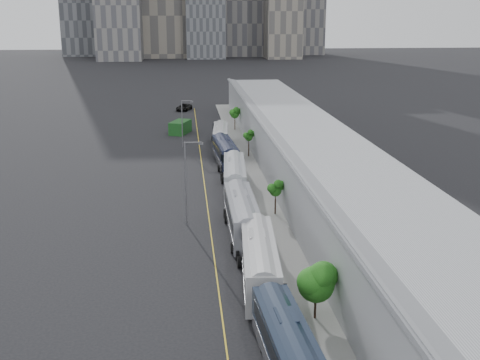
{
  "coord_description": "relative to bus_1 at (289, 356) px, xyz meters",
  "views": [
    {
      "loc": [
        -3.97,
        -11.46,
        22.08
      ],
      "look_at": [
        2.47,
        57.5,
        3.0
      ],
      "focal_mm": 45.0,
      "sensor_mm": 36.0,
      "label": 1
    }
  ],
  "objects": [
    {
      "name": "lane_line",
      "position": [
        -3.67,
        33.76,
        -1.55
      ],
      "size": [
        0.12,
        160.0,
        0.02
      ],
      "primitive_type": "cube",
      "color": "gold",
      "rests_on": "ground"
    },
    {
      "name": "shipping_container",
      "position": [
        -6.98,
        81.8,
        -0.35
      ],
      "size": [
        4.52,
        6.33,
        2.41
      ],
      "primitive_type": "cube",
      "rotation": [
        0.0,
        0.0,
        -0.35
      ],
      "color": "#154417",
      "rests_on": "ground"
    },
    {
      "name": "bus_4",
      "position": [
        0.11,
        41.89,
        0.1
      ],
      "size": [
        3.63,
        13.6,
        3.93
      ],
      "rotation": [
        0.0,
        0.0,
        -0.07
      ],
      "color": "#A9ADB3",
      "rests_on": "ground"
    },
    {
      "name": "street_lamp_near",
      "position": [
        -6.01,
        29.49,
        3.74
      ],
      "size": [
        2.04,
        0.22,
        9.21
      ],
      "color": "#59595E",
      "rests_on": "ground"
    },
    {
      "name": "tree_3",
      "position": [
        4.0,
        60.9,
        1.77
      ],
      "size": [
        1.25,
        1.25,
        4.05
      ],
      "color": "black",
      "rests_on": "ground"
    },
    {
      "name": "bus_3",
      "position": [
        -0.47,
        25.85,
        0.16
      ],
      "size": [
        3.09,
        13.95,
        4.08
      ],
      "rotation": [
        0.0,
        0.0,
        -0.0
      ],
      "color": "gray",
      "rests_on": "ground"
    },
    {
      "name": "sidewalk",
      "position": [
        6.83,
        33.76,
        -1.5
      ],
      "size": [
        10.0,
        170.0,
        0.12
      ],
      "primitive_type": "cube",
      "color": "gray",
      "rests_on": "ground"
    },
    {
      "name": "tree_2",
      "position": [
        3.93,
        31.84,
        1.49
      ],
      "size": [
        1.4,
        1.4,
        3.8
      ],
      "color": "black",
      "rests_on": "ground"
    },
    {
      "name": "bus_6",
      "position": [
        0.03,
        69.39,
        -0.04
      ],
      "size": [
        3.39,
        12.44,
        3.59
      ],
      "rotation": [
        0.0,
        0.0,
        -0.07
      ],
      "color": "silver",
      "rests_on": "ground"
    },
    {
      "name": "bus_1",
      "position": [
        0.0,
        0.0,
        0.0
      ],
      "size": [
        3.28,
        12.75,
        3.69
      ],
      "rotation": [
        0.0,
        0.0,
        0.06
      ],
      "color": "#162133",
      "rests_on": "ground"
    },
    {
      "name": "bus_5",
      "position": [
        -0.08,
        56.5,
        0.01
      ],
      "size": [
        3.35,
        12.82,
        3.71
      ],
      "rotation": [
        0.0,
        0.0,
        0.06
      ],
      "color": "black",
      "rests_on": "ground"
    },
    {
      "name": "bus_2",
      "position": [
        -0.17,
        13.84,
        0.14
      ],
      "size": [
        3.76,
        13.95,
        4.03
      ],
      "rotation": [
        0.0,
        0.0,
        -0.07
      ],
      "color": "#B5B5B7",
      "rests_on": "ground"
    },
    {
      "name": "depot",
      "position": [
        10.82,
        33.76,
        1.96
      ],
      "size": [
        12.45,
        160.4,
        7.2
      ],
      "color": "gray",
      "rests_on": "ground"
    },
    {
      "name": "tree_1",
      "position": [
        3.25,
        7.34,
        1.72
      ],
      "size": [
        2.76,
        2.76,
        4.66
      ],
      "color": "black",
      "rests_on": "ground"
    },
    {
      "name": "suv",
      "position": [
        -6.17,
        110.57,
        -0.77
      ],
      "size": [
        4.32,
        6.24,
        1.58
      ],
      "primitive_type": "imported",
      "rotation": [
        0.0,
        0.0,
        -0.33
      ],
      "color": "black",
      "rests_on": "ground"
    },
    {
      "name": "street_lamp_far",
      "position": [
        -6.35,
        69.21,
        3.18
      ],
      "size": [
        2.04,
        0.22,
        8.11
      ],
      "color": "#59595E",
      "rests_on": "ground"
    },
    {
      "name": "tree_4",
      "position": [
        3.77,
        84.3,
        1.86
      ],
      "size": [
        1.7,
        1.7,
        4.31
      ],
      "color": "black",
      "rests_on": "ground"
    }
  ]
}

